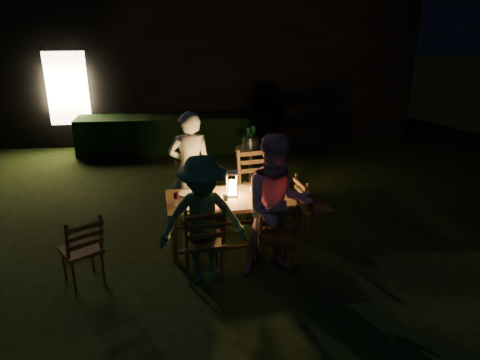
{
  "coord_description": "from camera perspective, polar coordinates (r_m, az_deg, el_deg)",
  "views": [
    {
      "loc": [
        0.16,
        -6.34,
        3.28
      ],
      "look_at": [
        0.65,
        -0.27,
        0.86
      ],
      "focal_mm": 35.0,
      "sensor_mm": 36.0,
      "label": 1
    }
  ],
  "objects": [
    {
      "name": "chair_near_right",
      "position": [
        5.96,
        4.26,
        -8.21
      ],
      "size": [
        0.47,
        0.5,
        1.04
      ],
      "rotation": [
        0.0,
        0.0,
        0.02
      ],
      "color": "#4F331A",
      "rests_on": "ground"
    },
    {
      "name": "chair_end",
      "position": [
        6.84,
        8.97,
        -4.54
      ],
      "size": [
        0.54,
        0.51,
        0.95
      ],
      "rotation": [
        0.0,
        0.0,
        -1.36
      ],
      "color": "#4F331A",
      "rests_on": "ground"
    },
    {
      "name": "plate_far_left",
      "position": [
        6.51,
        -6.43,
        -1.65
      ],
      "size": [
        0.25,
        0.25,
        0.01
      ],
      "primitive_type": "cylinder",
      "color": "white",
      "rests_on": "dining_table"
    },
    {
      "name": "plate_far_right",
      "position": [
        6.65,
        2.19,
        -1.02
      ],
      "size": [
        0.25,
        0.25,
        0.01
      ],
      "primitive_type": "cylinder",
      "color": "white",
      "rests_on": "dining_table"
    },
    {
      "name": "person_opp_right",
      "position": [
        5.65,
        4.57,
        -3.28
      ],
      "size": [
        0.94,
        0.77,
        1.8
      ],
      "primitive_type": "imported",
      "rotation": [
        0.0,
        0.0,
        0.11
      ],
      "color": "pink",
      "rests_on": "ground"
    },
    {
      "name": "side_table",
      "position": [
        8.3,
        1.3,
        3.29
      ],
      "size": [
        0.55,
        0.55,
        0.75
      ],
      "color": "#876143",
      "rests_on": "ground"
    },
    {
      "name": "person_house_side",
      "position": [
        7.02,
        -6.08,
        1.46
      ],
      "size": [
        0.67,
        0.48,
        1.73
      ],
      "primitive_type": "imported",
      "rotation": [
        0.0,
        0.0,
        3.25
      ],
      "color": "beige",
      "rests_on": "ground"
    },
    {
      "name": "person_opp_left",
      "position": [
        5.54,
        -4.52,
        -4.93
      ],
      "size": [
        1.1,
        0.71,
        1.61
      ],
      "primitive_type": "imported",
      "rotation": [
        0.0,
        0.0,
        0.11
      ],
      "color": "#30613C",
      "rests_on": "ground"
    },
    {
      "name": "napkin_right",
      "position": [
        6.21,
        4.16,
        -2.78
      ],
      "size": [
        0.18,
        0.14,
        0.01
      ],
      "primitive_type": "cube",
      "color": "red",
      "rests_on": "dining_table"
    },
    {
      "name": "wineglass_e",
      "position": [
        6.05,
        -1.79,
        -2.56
      ],
      "size": [
        0.06,
        0.06,
        0.18
      ],
      "primitive_type": null,
      "color": "silver",
      "rests_on": "dining_table"
    },
    {
      "name": "bottle_bucket_a",
      "position": [
        8.19,
        1.0,
        4.84
      ],
      "size": [
        0.07,
        0.07,
        0.32
      ],
      "primitive_type": "cylinder",
      "color": "#0F471E",
      "rests_on": "side_table"
    },
    {
      "name": "wineglass_c",
      "position": [
        6.13,
        1.87,
        -2.2
      ],
      "size": [
        0.06,
        0.06,
        0.18
      ],
      "primitive_type": null,
      "color": "#59070F",
      "rests_on": "dining_table"
    },
    {
      "name": "chair_far_left",
      "position": [
        7.19,
        -5.87,
        -2.93
      ],
      "size": [
        0.5,
        0.53,
        0.99
      ],
      "rotation": [
        0.0,
        0.0,
        3.28
      ],
      "color": "#4F331A",
      "rests_on": "ground"
    },
    {
      "name": "wineglass_a",
      "position": [
        6.55,
        -4.32,
        -0.64
      ],
      "size": [
        0.06,
        0.06,
        0.18
      ],
      "primitive_type": null,
      "color": "#59070F",
      "rests_on": "dining_table"
    },
    {
      "name": "plate_near_right",
      "position": [
        6.25,
        3.09,
        -2.54
      ],
      "size": [
        0.25,
        0.25,
        0.01
      ],
      "primitive_type": "cylinder",
      "color": "white",
      "rests_on": "dining_table"
    },
    {
      "name": "wineglass_b",
      "position": [
        6.16,
        -7.77,
        -2.31
      ],
      "size": [
        0.06,
        0.06,
        0.18
      ],
      "primitive_type": null,
      "color": "#59070F",
      "rests_on": "dining_table"
    },
    {
      "name": "chair_far_right",
      "position": [
        7.31,
        1.94,
        -2.11
      ],
      "size": [
        0.57,
        0.6,
        1.09
      ],
      "rotation": [
        0.0,
        0.0,
        3.34
      ],
      "color": "#4F331A",
      "rests_on": "ground"
    },
    {
      "name": "phone",
      "position": [
        6.03,
        -6.67,
        -3.65
      ],
      "size": [
        0.14,
        0.07,
        0.01
      ],
      "primitive_type": "cube",
      "color": "black",
      "rests_on": "dining_table"
    },
    {
      "name": "ice_bucket",
      "position": [
        8.24,
        1.31,
        4.59
      ],
      "size": [
        0.3,
        0.3,
        0.22
      ],
      "primitive_type": "cylinder",
      "color": "#A5A8AD",
      "rests_on": "side_table"
    },
    {
      "name": "lantern",
      "position": [
        6.36,
        -0.96,
        -0.61
      ],
      "size": [
        0.16,
        0.16,
        0.35
      ],
      "color": "white",
      "rests_on": "dining_table"
    },
    {
      "name": "napkin_left",
      "position": [
        6.06,
        -2.22,
        -3.38
      ],
      "size": [
        0.18,
        0.14,
        0.01
      ],
      "primitive_type": "cube",
      "color": "red",
      "rests_on": "dining_table"
    },
    {
      "name": "plate_near_left",
      "position": [
        6.11,
        -6.08,
        -3.26
      ],
      "size": [
        0.25,
        0.25,
        0.01
      ],
      "primitive_type": "cylinder",
      "color": "white",
      "rests_on": "dining_table"
    },
    {
      "name": "chair_spare",
      "position": [
        6.01,
        -18.56,
        -9.34
      ],
      "size": [
        0.62,
        0.63,
        0.97
      ],
      "rotation": [
        0.0,
        0.0,
        0.59
      ],
      "color": "#4F331A",
      "rests_on": "ground"
    },
    {
      "name": "wineglass_d",
      "position": [
        6.62,
        3.71,
        -0.4
      ],
      "size": [
        0.06,
        0.06,
        0.18
      ],
      "primitive_type": null,
      "color": "#59070F",
      "rests_on": "dining_table"
    },
    {
      "name": "dining_table",
      "position": [
        6.4,
        -1.31,
        -2.7
      ],
      "size": [
        1.78,
        1.03,
        0.71
      ],
      "rotation": [
        0.0,
        0.0,
        0.11
      ],
      "color": "#4F331A",
      "rests_on": "ground"
    },
    {
      "name": "bottle_table",
      "position": [
        6.28,
        -3.58,
        -1.12
      ],
      "size": [
        0.07,
        0.07,
        0.28
      ],
      "primitive_type": "cylinder",
      "color": "#0F471E",
      "rests_on": "dining_table"
    },
    {
      "name": "chair_near_left",
      "position": [
        5.81,
        -4.43,
        -8.92
      ],
      "size": [
        0.55,
        0.58,
        1.08
      ],
      "rotation": [
        0.0,
        0.0,
        0.13
      ],
      "color": "#4F331A",
      "rests_on": "ground"
    },
    {
      "name": "garden_envelope",
      "position": [
        12.61,
        -5.46,
        13.85
      ],
      "size": [
        40.0,
        40.0,
        3.2
      ],
      "color": "black",
      "rests_on": "ground"
    },
    {
      "name": "bottle_bucket_b",
      "position": [
        8.27,
        1.63,
        5.01
      ],
      "size": [
        0.07,
        0.07,
        0.32
      ],
      "primitive_type": "cylinder",
      "color": "#0F471E",
      "rests_on": "side_table"
    }
  ]
}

